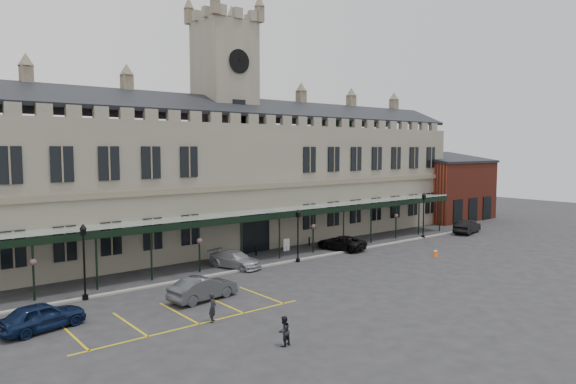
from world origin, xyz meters
TOP-DOWN VIEW (x-y plane):
  - ground at (0.00, 0.00)m, footprint 140.00×140.00m
  - station_building at (0.00, 15.91)m, footprint 60.00×10.36m
  - clock_tower at (0.00, 16.00)m, footprint 5.60×5.60m
  - canopy at (0.00, 7.46)m, footprint 50.00×4.10m
  - brick_annex at (34.00, 12.97)m, footprint 12.40×8.36m
  - kerb at (0.00, 5.50)m, footprint 60.00×0.40m
  - parking_markings at (-14.00, -1.50)m, footprint 16.00×6.00m
  - tree_behind_mid at (8.00, 25.00)m, footprint 6.00×6.00m
  - tree_behind_right at (24.00, 25.00)m, footprint 6.00×6.00m
  - lamp_post_left at (-17.41, 5.31)m, footprint 0.47×0.47m
  - lamp_post_mid at (0.36, 5.10)m, footprint 0.43×0.43m
  - lamp_post_right at (18.46, 5.46)m, footprint 0.47×0.47m
  - traffic_cone at (11.56, -0.95)m, footprint 0.47×0.47m
  - sign_board at (2.63, 9.48)m, footprint 0.68×0.10m
  - bollard_left at (-0.94, 9.43)m, footprint 0.16×0.16m
  - bollard_right at (6.07, 10.10)m, footprint 0.15×0.15m
  - car_left_a at (-21.00, 1.08)m, footprint 4.76×2.70m
  - car_left_b at (-11.50, 0.49)m, footprint 4.82×2.28m
  - car_taxi at (-5.00, 6.69)m, footprint 3.20×5.05m
  - car_van at (7.00, 6.54)m, footprint 3.20×5.24m
  - car_right_b at (25.00, 4.20)m, footprint 5.05×2.73m
  - person_a at (-13.20, -3.56)m, footprint 0.69×0.72m
  - person_b at (-12.30, -8.85)m, footprint 0.84×0.72m

SIDE VIEW (x-z plane):
  - ground at x=0.00m, z-range 0.00..0.00m
  - parking_markings at x=-14.00m, z-range -0.01..0.01m
  - kerb at x=0.00m, z-range 0.00..0.12m
  - traffic_cone at x=11.56m, z-range -0.01..0.74m
  - bollard_right at x=6.07m, z-range 0.00..0.85m
  - bollard_left at x=-0.94m, z-range 0.00..0.90m
  - sign_board at x=2.63m, z-range -0.01..1.14m
  - car_van at x=7.00m, z-range 0.00..1.36m
  - car_taxi at x=-5.00m, z-range 0.00..1.36m
  - person_b at x=-12.30m, z-range 0.00..1.52m
  - car_left_b at x=-11.50m, z-range 0.00..1.53m
  - car_left_a at x=-21.00m, z-range 0.00..1.53m
  - car_right_b at x=25.00m, z-range 0.00..1.58m
  - person_a at x=-13.20m, z-range 0.00..1.67m
  - canopy at x=0.00m, z-range 0.25..4.55m
  - lamp_post_mid at x=0.36m, z-range 0.43..5.01m
  - lamp_post_left at x=-17.41m, z-range 0.46..5.41m
  - lamp_post_right at x=18.46m, z-range 0.46..5.45m
  - brick_annex at x=34.00m, z-range -0.46..8.77m
  - station_building at x=0.00m, z-range -2.18..15.12m
  - tree_behind_mid at x=8.00m, z-range 4.81..20.81m
  - tree_behind_right at x=24.00m, z-range 4.81..20.81m
  - clock_tower at x=0.00m, z-range 0.71..25.51m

